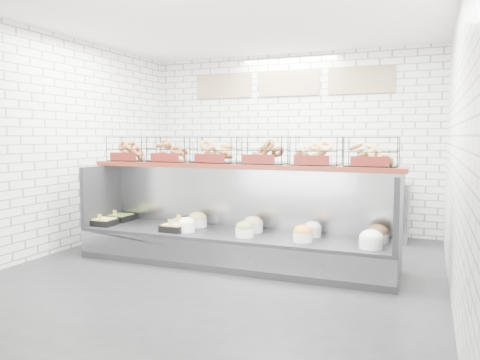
% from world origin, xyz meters
% --- Properties ---
extents(ground, '(5.50, 5.50, 0.00)m').
position_xyz_m(ground, '(0.00, 0.00, 0.00)').
color(ground, black).
rests_on(ground, ground).
extents(room_shell, '(5.02, 5.51, 3.01)m').
position_xyz_m(room_shell, '(0.00, 0.60, 2.06)').
color(room_shell, silver).
rests_on(room_shell, ground).
extents(display_case, '(4.00, 0.90, 1.20)m').
position_xyz_m(display_case, '(0.01, 0.35, 0.33)').
color(display_case, black).
rests_on(display_case, ground).
extents(bagel_shelf, '(4.10, 0.50, 0.40)m').
position_xyz_m(bagel_shelf, '(0.00, 0.52, 1.39)').
color(bagel_shelf, '#501A11').
rests_on(bagel_shelf, display_case).
extents(prep_counter, '(4.00, 0.60, 1.20)m').
position_xyz_m(prep_counter, '(0.00, 2.43, 0.47)').
color(prep_counter, '#93969B').
rests_on(prep_counter, ground).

